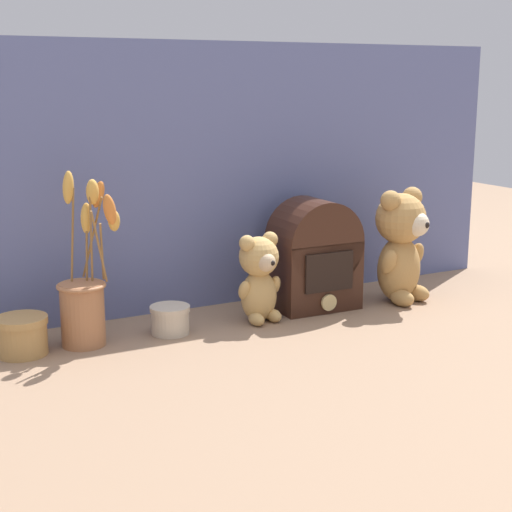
# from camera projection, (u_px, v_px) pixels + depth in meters

# --- Properties ---
(ground_plane) EXTENTS (4.00, 4.00, 0.00)m
(ground_plane) POSITION_uv_depth(u_px,v_px,m) (260.00, 322.00, 1.65)
(ground_plane) COLOR #8E7056
(backdrop_wall) EXTENTS (1.44, 0.02, 0.58)m
(backdrop_wall) POSITION_uv_depth(u_px,v_px,m) (225.00, 176.00, 1.73)
(backdrop_wall) COLOR slate
(backdrop_wall) RESTS_ON ground
(teddy_bear_large) EXTENTS (0.15, 0.13, 0.26)m
(teddy_bear_large) POSITION_uv_depth(u_px,v_px,m) (401.00, 243.00, 1.78)
(teddy_bear_large) COLOR tan
(teddy_bear_large) RESTS_ON ground
(teddy_bear_medium) EXTENTS (0.10, 0.10, 0.19)m
(teddy_bear_medium) POSITION_uv_depth(u_px,v_px,m) (259.00, 276.00, 1.63)
(teddy_bear_medium) COLOR tan
(teddy_bear_medium) RESTS_ON ground
(flower_vase) EXTENTS (0.13, 0.13, 0.33)m
(flower_vase) POSITION_uv_depth(u_px,v_px,m) (84.00, 296.00, 1.49)
(flower_vase) COLOR #AD7047
(flower_vase) RESTS_ON ground
(vintage_radio) EXTENTS (0.18, 0.13, 0.24)m
(vintage_radio) POSITION_uv_depth(u_px,v_px,m) (314.00, 256.00, 1.73)
(vintage_radio) COLOR #381E14
(vintage_radio) RESTS_ON ground
(decorative_tin_tall) EXTENTS (0.08, 0.08, 0.06)m
(decorative_tin_tall) POSITION_uv_depth(u_px,v_px,m) (170.00, 319.00, 1.57)
(decorative_tin_tall) COLOR beige
(decorative_tin_tall) RESTS_ON ground
(decorative_tin_short) EXTENTS (0.10, 0.10, 0.07)m
(decorative_tin_short) POSITION_uv_depth(u_px,v_px,m) (22.00, 335.00, 1.45)
(decorative_tin_short) COLOR tan
(decorative_tin_short) RESTS_ON ground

